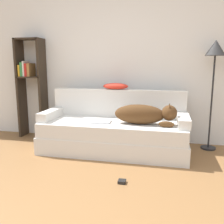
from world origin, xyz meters
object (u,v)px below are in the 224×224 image
at_px(couch, 113,137).
at_px(throw_pillow, 116,86).
at_px(laptop, 100,122).
at_px(bookshelf, 31,82).
at_px(floor_lamp, 215,57).
at_px(power_adapter, 122,182).
at_px(dog, 145,114).

height_order(couch, throw_pillow, throw_pillow).
distance_m(laptop, bookshelf, 1.51).
bearing_deg(floor_lamp, couch, -163.15).
relative_size(bookshelf, floor_lamp, 1.06).
bearing_deg(floor_lamp, power_adapter, -128.00).
distance_m(couch, laptop, 0.29).
bearing_deg(bookshelf, dog, -15.08).
bearing_deg(couch, dog, -9.28).
distance_m(couch, bookshelf, 1.71).
height_order(dog, bookshelf, bookshelf).
bearing_deg(floor_lamp, throw_pillow, -177.49).
xyz_separation_m(couch, bookshelf, (-1.49, 0.45, 0.71)).
distance_m(laptop, power_adapter, 1.04).
height_order(couch, laptop, laptop).
xyz_separation_m(couch, laptop, (-0.16, -0.09, 0.23)).
bearing_deg(dog, laptop, -178.09).
distance_m(dog, bookshelf, 2.03).
bearing_deg(floor_lamp, bookshelf, 179.02).
bearing_deg(throw_pillow, laptop, -105.50).
bearing_deg(power_adapter, throw_pillow, 104.77).
distance_m(throw_pillow, bookshelf, 1.45).
distance_m(couch, dog, 0.56).
relative_size(couch, bookshelf, 1.25).
distance_m(couch, throw_pillow, 0.76).
bearing_deg(dog, bookshelf, 164.92).
bearing_deg(bookshelf, floor_lamp, -0.98).
distance_m(laptop, throw_pillow, 0.63).
bearing_deg(laptop, bookshelf, 153.72).
distance_m(bookshelf, power_adapter, 2.42).
bearing_deg(laptop, dog, -2.31).
bearing_deg(couch, power_adapter, -72.54).
relative_size(laptop, throw_pillow, 0.78).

